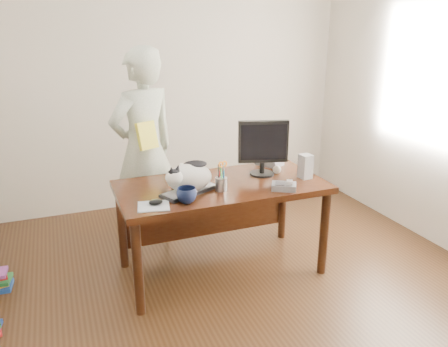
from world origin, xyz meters
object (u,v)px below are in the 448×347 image
Objects in this scene: keyboard at (190,191)px; phone at (284,186)px; mouse at (156,202)px; speaker at (305,166)px; pen_cup at (221,182)px; calculator at (270,162)px; book_stack at (190,170)px; monitor at (263,145)px; coffee_mug at (187,195)px; baseball at (277,170)px; person at (144,150)px; desk at (218,198)px; cat at (188,177)px.

keyboard is 2.14× the size of phone.
speaker reaches higher than mouse.
pen_cup reaches higher than speaker.
calculator is at bearing 34.87° from pen_cup.
book_stack is (0.13, 0.42, 0.02)m from keyboard.
monitor is 0.84m from coffee_mug.
coffee_mug reaches higher than mouse.
person is (-0.97, 0.65, 0.10)m from baseball.
coffee_mug is 0.99m from person.
phone reaches higher than book_stack.
desk is 0.35m from book_stack.
speaker reaches higher than baseball.
phone is (0.69, -0.19, -0.10)m from cat.
desk is 11.64× the size of coffee_mug.
baseball is (0.13, -0.00, -0.22)m from monitor.
calculator is at bearing 36.47° from mouse.
monitor is 0.37m from calculator.
calculator is (0.57, 0.22, 0.18)m from desk.
monitor is 1.90× the size of book_stack.
keyboard is at bearing 8.36° from cat.
coffee_mug is 0.57× the size of book_stack.
monitor reaches higher than coffee_mug.
pen_cup is 0.53m from mouse.
mouse is 0.06× the size of person.
cat is at bearing 174.62° from speaker.
baseball is at bearing -132.79° from calculator.
phone is 0.61m from calculator.
cat is 0.23× the size of person.
coffee_mug is (-0.31, -0.14, -0.01)m from pen_cup.
person reaches higher than coffee_mug.
mouse is 0.55× the size of speaker.
speaker reaches higher than book_stack.
desk is 0.83m from person.
monitor is 1.03m from mouse.
baseball reaches higher than mouse.
phone is at bearing -39.71° from cat.
coffee_mug is at bearing -136.26° from desk.
coffee_mug is at bearing -175.97° from speaker.
cat is 0.26m from pen_cup.
mouse reaches higher than keyboard.
pen_cup is (0.23, -0.04, 0.05)m from keyboard.
cat reaches higher than mouse.
baseball is at bearing -13.62° from keyboard.
speaker is 0.43m from calculator.
pen_cup is 0.94m from person.
mouse is 0.48× the size of phone.
monitor is 6.63× the size of baseball.
desk is 0.64m from calculator.
person is at bearing 76.12° from cat.
coffee_mug is at bearing -159.12° from baseball.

